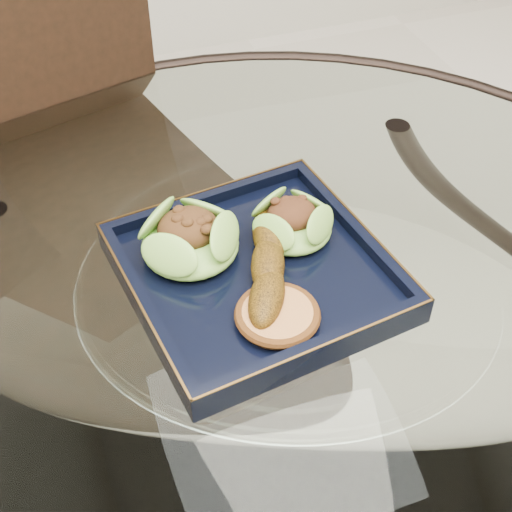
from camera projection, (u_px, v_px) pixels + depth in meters
name	position (u px, v px, depth m)	size (l,w,h in m)	color
dining_table	(282.00, 400.00, 0.87)	(1.13, 1.13, 0.77)	white
dining_chair	(73.00, 240.00, 1.07)	(0.58, 0.58, 1.08)	black
navy_plate	(256.00, 276.00, 0.78)	(0.27, 0.27, 0.02)	black
lettuce_wrap_left	(190.00, 240.00, 0.78)	(0.11, 0.11, 0.04)	#55922A
lettuce_wrap_right	(292.00, 224.00, 0.80)	(0.09, 0.09, 0.03)	#578E29
roasted_plantain	(268.00, 265.00, 0.76)	(0.17, 0.04, 0.03)	#68410A
crumb_patty	(277.00, 316.00, 0.72)	(0.08, 0.08, 0.01)	#CC8244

